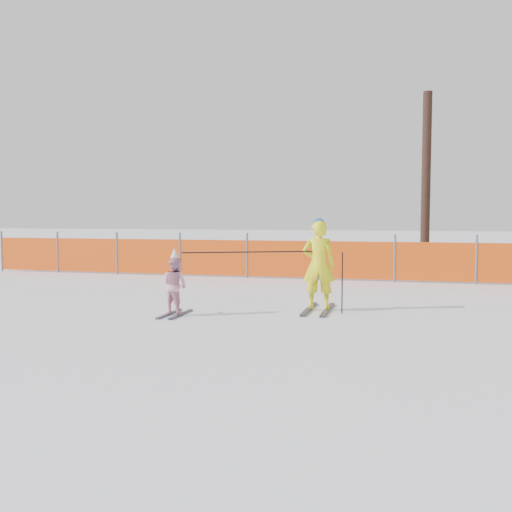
# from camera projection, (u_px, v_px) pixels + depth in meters

# --- Properties ---
(ground) EXTENTS (120.00, 120.00, 0.00)m
(ground) POSITION_uv_depth(u_px,v_px,m) (249.00, 316.00, 9.85)
(ground) COLOR white
(ground) RESTS_ON ground
(adult) EXTENTS (0.61, 1.47, 1.68)m
(adult) POSITION_uv_depth(u_px,v_px,m) (319.00, 265.00, 10.32)
(adult) COLOR black
(adult) RESTS_ON ground
(child) EXTENTS (0.58, 1.00, 1.17)m
(child) POSITION_uv_depth(u_px,v_px,m) (175.00, 285.00, 9.88)
(child) COLOR black
(child) RESTS_ON ground
(ski_poles) EXTENTS (2.70, 1.01, 1.10)m
(ski_poles) POSITION_uv_depth(u_px,v_px,m) (278.00, 262.00, 10.06)
(ski_poles) COLOR black
(ski_poles) RESTS_ON ground
(safety_fence) EXTENTS (17.14, 0.06, 1.25)m
(safety_fence) POSITION_uv_depth(u_px,v_px,m) (265.00, 258.00, 15.73)
(safety_fence) COLOR #595960
(safety_fence) RESTS_ON ground
(tree_trunks) EXTENTS (4.04, 2.50, 5.58)m
(tree_trunks) POSITION_uv_depth(u_px,v_px,m) (471.00, 185.00, 18.29)
(tree_trunks) COLOR black
(tree_trunks) RESTS_ON ground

